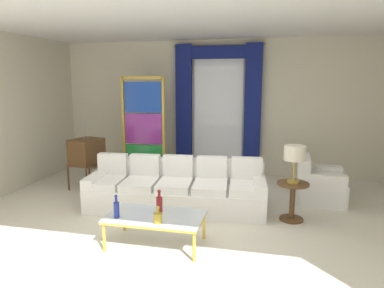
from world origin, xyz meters
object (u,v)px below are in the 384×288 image
Objects in this scene: vintage_tv at (87,152)px; round_side_table at (292,198)px; peacock_figurine at (161,175)px; bottle_blue_decanter at (117,209)px; bottle_amber_squat at (158,217)px; couch_white_long at (177,190)px; bottle_crystal_tall at (159,203)px; coffee_table at (156,218)px; stained_glass_divider at (144,131)px; armchair_white at (317,185)px; table_lamp_brass at (295,155)px.

round_side_table is at bearing -11.17° from vintage_tv.
vintage_tv is 2.24× the size of peacock_figurine.
vintage_tv is (-1.64, 2.20, 0.20)m from bottle_blue_decanter.
bottle_amber_squat is 0.36× the size of round_side_table.
couch_white_long is 1.63m from bottle_blue_decanter.
peacock_figurine is (-0.73, 2.36, -0.31)m from bottle_crystal_tall.
round_side_table is at bearing 35.06° from coffee_table.
bottle_amber_squat is at bearing -138.56° from round_side_table.
stained_glass_divider is (0.86, 0.88, 0.33)m from vintage_tv.
bottle_crystal_tall reaches higher than bottle_blue_decanter.
bottle_amber_squat reaches higher than peacock_figurine.
armchair_white reaches higher than bottle_crystal_tall.
vintage_tv is 1.56× the size of armchair_white.
stained_glass_divider reaches higher than table_lamp_brass.
bottle_crystal_tall reaches higher than peacock_figurine.
vintage_tv is at bearing -161.36° from peacock_figurine.
bottle_amber_squat is 0.16× the size of vintage_tv.
round_side_table is (2.22, 1.43, -0.17)m from bottle_blue_decanter.
coffee_table is 2.06× the size of peacock_figurine.
stained_glass_divider reaches higher than bottle_crystal_tall.
bottle_crystal_tall is 0.35m from bottle_amber_squat.
bottle_blue_decanter is at bearing -138.05° from armchair_white.
vintage_tv reaches higher than couch_white_long.
vintage_tv is (-2.20, 2.23, 0.25)m from bottle_amber_squat.
vintage_tv is at bearing 136.26° from coffee_table.
bottle_amber_squat is (0.11, -0.23, 0.11)m from coffee_table.
couch_white_long is at bearing -60.45° from peacock_figurine.
bottle_crystal_tall is (0.11, -1.27, 0.23)m from couch_white_long.
bottle_amber_squat is (0.21, -1.61, 0.18)m from couch_white_long.
armchair_white is at bearing 48.95° from bottle_amber_squat.
peacock_figurine is at bearing -38.63° from stained_glass_divider.
round_side_table is at bearing -115.85° from armchair_white.
vintage_tv is 2.26× the size of round_side_table.
bottle_amber_squat is 3.27m from armchair_white.
round_side_table is at bearing 32.80° from bottle_crystal_tall.
bottle_crystal_tall is at bearing -147.20° from table_lamp_brass.
table_lamp_brass is at bearing -28.67° from stained_glass_divider.
peacock_figurine is (-0.27, 2.66, -0.31)m from bottle_blue_decanter.
vintage_tv is 3.95m from table_lamp_brass.
round_side_table is (1.87, -0.14, 0.05)m from couch_white_long.
table_lamp_brass is at bearing 32.86° from bottle_blue_decanter.
stained_glass_divider reaches higher than armchair_white.
vintage_tv is at bearing 126.83° from bottle_blue_decanter.
bottle_crystal_tall is 2.15m from table_lamp_brass.
round_side_table reaches higher than coffee_table.
stained_glass_divider reaches higher than peacock_figurine.
peacock_figurine is (-0.82, 2.70, -0.26)m from bottle_amber_squat.
bottle_crystal_tall reaches higher than bottle_amber_squat.
stained_glass_divider is (-0.79, 3.08, 0.53)m from bottle_blue_decanter.
peacock_figurine is (-2.97, 0.23, -0.07)m from armchair_white.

